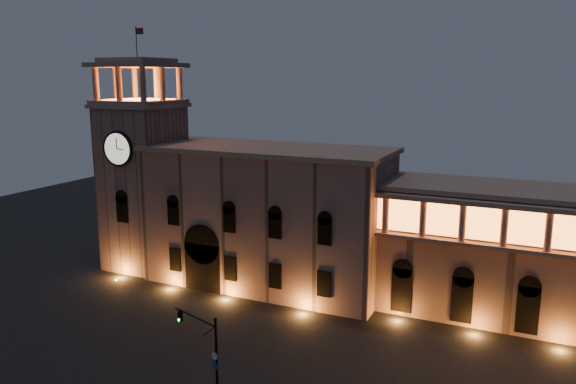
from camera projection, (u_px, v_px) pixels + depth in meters
name	position (u px, v px, depth m)	size (l,w,h in m)	color
ground	(180.00, 363.00, 51.95)	(160.00, 160.00, 0.00)	black
government_building	(267.00, 216.00, 70.54)	(30.80, 12.80, 17.60)	#8D685C
clock_tower	(143.00, 178.00, 76.54)	(9.80, 9.80, 32.40)	#8D685C
colonnade_wing	(566.00, 259.00, 58.54)	(40.60, 11.50, 14.50)	#876256
traffic_light	(209.00, 357.00, 44.86)	(5.34, 2.05, 7.67)	black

